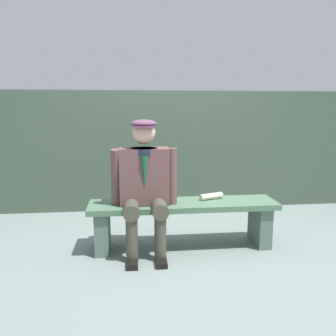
# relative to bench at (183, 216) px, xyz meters

# --- Properties ---
(ground_plane) EXTENTS (30.00, 30.00, 0.00)m
(ground_plane) POSITION_rel_bench_xyz_m (0.00, 0.00, -0.33)
(ground_plane) COLOR slate
(bench) EXTENTS (1.88, 0.42, 0.47)m
(bench) POSITION_rel_bench_xyz_m (0.00, 0.00, 0.00)
(bench) COLOR #496C51
(bench) RESTS_ON ground
(seated_man) EXTENTS (0.65, 0.60, 1.30)m
(seated_man) POSITION_rel_bench_xyz_m (0.39, 0.06, 0.38)
(seated_man) COLOR brown
(seated_man) RESTS_ON ground
(rolled_magazine) EXTENTS (0.26, 0.15, 0.06)m
(rolled_magazine) POSITION_rel_bench_xyz_m (-0.30, -0.08, 0.17)
(rolled_magazine) COLOR beige
(rolled_magazine) RESTS_ON bench
(stadium_wall) EXTENTS (12.00, 0.24, 1.63)m
(stadium_wall) POSITION_rel_bench_xyz_m (0.00, -1.46, 0.48)
(stadium_wall) COLOR #3D5040
(stadium_wall) RESTS_ON ground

